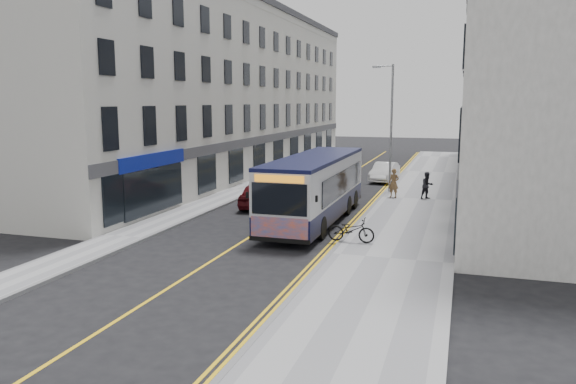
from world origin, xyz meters
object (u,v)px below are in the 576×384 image
Objects in this scene: bicycle at (351,230)px; pedestrian_near at (394,183)px; city_bus at (315,186)px; car_maroon at (259,194)px; car_white at (385,172)px; pedestrian_far at (427,185)px; streetlamp at (390,124)px.

pedestrian_near is (0.33, 11.32, 0.35)m from bicycle.
city_bus is 2.63× the size of car_maroon.
car_white reaches higher than bicycle.
city_bus is 6.97× the size of pedestrian_far.
car_maroon is at bearing -130.95° from pedestrian_near.
bicycle is 18.76m from car_white.
car_maroon is (-6.74, -4.71, -0.26)m from pedestrian_near.
bicycle is at bearing 126.57° from car_maroon.
car_white is at bearing 115.91° from pedestrian_near.
city_bus reaches higher than pedestrian_far.
pedestrian_far is 0.38× the size of car_white.
pedestrian_near is 7.56m from car_white.
pedestrian_far reaches higher than car_white.
car_white is (-0.97, 5.39, -3.70)m from streetlamp.
bicycle is (0.24, -13.32, -3.76)m from streetlamp.
streetlamp is at bearing 103.67° from pedestrian_far.
city_bus is 8.09m from pedestrian_near.
pedestrian_far is at bearing 16.11° from pedestrian_near.
pedestrian_near is at bearing -73.35° from car_white.
pedestrian_near is at bearing 0.22° from bicycle.
pedestrian_far is (4.77, 7.61, -0.84)m from city_bus.
pedestrian_near is (2.84, 7.54, -0.77)m from city_bus.
pedestrian_near is 0.41× the size of car_white.
streetlamp is at bearing 2.95° from bicycle.
pedestrian_far reaches higher than bicycle.
city_bus reaches higher than car_white.
pedestrian_far is at bearing -59.78° from car_white.
car_white is (-3.47, 7.33, -0.23)m from pedestrian_far.
city_bus is 4.67m from bicycle.
streetlamp is 0.73× the size of city_bus.
pedestrian_near is 1.93m from pedestrian_far.
pedestrian_far is 0.38× the size of car_maroon.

